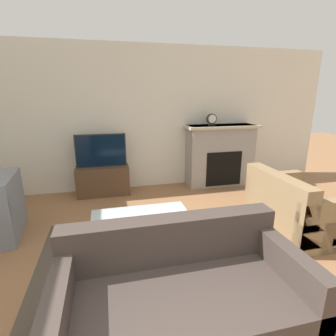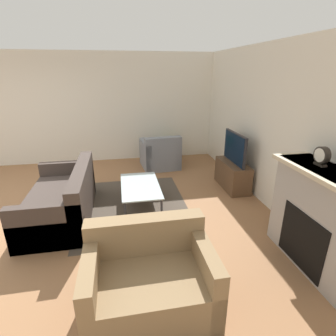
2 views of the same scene
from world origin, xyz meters
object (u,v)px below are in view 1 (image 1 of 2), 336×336
(couch_sectional, at_px, (181,298))
(couch_loveseat, at_px, (294,210))
(tv, at_px, (101,151))
(mantel_clock, at_px, (212,119))
(coffee_table, at_px, (141,219))

(couch_sectional, height_order, couch_loveseat, same)
(tv, bearing_deg, couch_loveseat, -38.19)
(couch_sectional, relative_size, mantel_clock, 8.20)
(coffee_table, bearing_deg, mantel_clock, 49.29)
(coffee_table, bearing_deg, tv, 103.29)
(coffee_table, bearing_deg, couch_sectional, -84.10)
(coffee_table, distance_m, mantel_clock, 2.75)
(couch_loveseat, height_order, mantel_clock, mantel_clock)
(couch_sectional, distance_m, couch_loveseat, 2.27)
(tv, xyz_separation_m, mantel_clock, (2.13, 0.06, 0.50))
(couch_sectional, bearing_deg, tv, 100.39)
(tv, relative_size, couch_sectional, 0.48)
(couch_loveseat, xyz_separation_m, mantel_clock, (-0.40, 2.04, 1.05))
(mantel_clock, bearing_deg, coffee_table, -130.71)
(couch_loveseat, relative_size, mantel_clock, 5.50)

